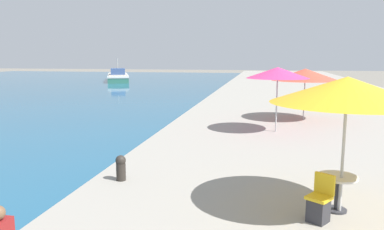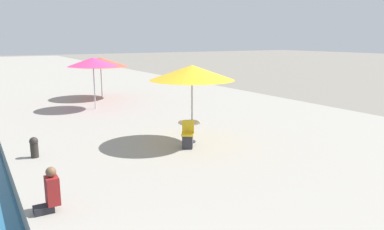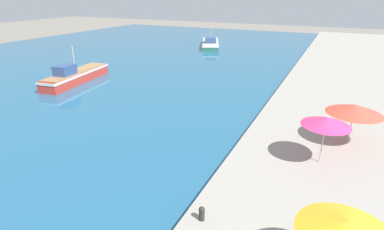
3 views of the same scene
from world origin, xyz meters
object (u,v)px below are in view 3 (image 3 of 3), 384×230
object	(u,v)px
cafe_umbrella_pink	(348,228)
cafe_umbrella_striped	(355,109)
fishing_boat_near	(75,75)
fishing_boat_mid	(210,43)
mooring_bollard	(202,213)
cafe_umbrella_white	(326,122)

from	to	relation	value
cafe_umbrella_pink	cafe_umbrella_striped	xyz separation A→B (m)	(0.39, 11.58, -0.26)
fishing_boat_near	cafe_umbrella_striped	world-z (taller)	fishing_boat_near
fishing_boat_mid	cafe_umbrella_striped	world-z (taller)	fishing_boat_mid
mooring_bollard	cafe_umbrella_white	bearing A→B (deg)	60.50
cafe_umbrella_striped	mooring_bollard	distance (m)	12.03
fishing_boat_mid	cafe_umbrella_striped	distance (m)	39.97
cafe_umbrella_pink	cafe_umbrella_striped	world-z (taller)	cafe_umbrella_pink
fishing_boat_mid	mooring_bollard	size ratio (longest dim) A/B	17.26
fishing_boat_near	fishing_boat_mid	distance (m)	29.03
fishing_boat_mid	cafe_umbrella_pink	xyz separation A→B (m)	(22.66, -44.17, 2.32)
cafe_umbrella_white	fishing_boat_near	bearing A→B (deg)	164.31
fishing_boat_near	cafe_umbrella_pink	bearing A→B (deg)	-38.67
cafe_umbrella_pink	cafe_umbrella_striped	distance (m)	11.59
cafe_umbrella_pink	cafe_umbrella_white	size ratio (longest dim) A/B	1.10
fishing_boat_mid	cafe_umbrella_white	size ratio (longest dim) A/B	4.20
cafe_umbrella_striped	mooring_bollard	world-z (taller)	cafe_umbrella_striped
fishing_boat_near	cafe_umbrella_striped	size ratio (longest dim) A/B	2.97
cafe_umbrella_white	cafe_umbrella_pink	bearing A→B (deg)	-82.69
cafe_umbrella_pink	mooring_bollard	xyz separation A→B (m)	(-5.09, 1.04, -2.14)
fishing_boat_near	fishing_boat_mid	size ratio (longest dim) A/B	0.87
fishing_boat_mid	cafe_umbrella_white	xyz separation A→B (m)	(21.62, -35.99, 2.29)
fishing_boat_mid	cafe_umbrella_pink	world-z (taller)	fishing_boat_mid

